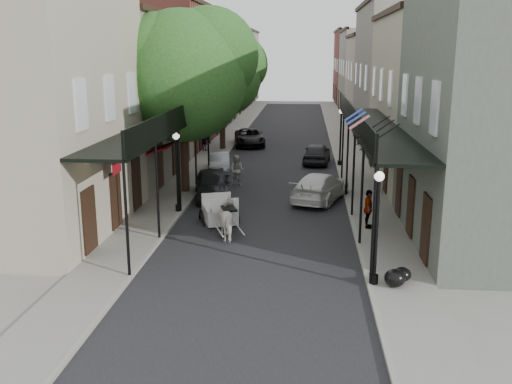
% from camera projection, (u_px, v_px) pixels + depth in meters
% --- Properties ---
extents(ground, '(140.00, 140.00, 0.00)m').
position_uv_depth(ground, '(253.00, 261.00, 20.77)').
color(ground, gray).
rests_on(ground, ground).
extents(road, '(8.00, 90.00, 0.01)m').
position_uv_depth(road, '(279.00, 160.00, 40.12)').
color(road, black).
rests_on(road, ground).
extents(sidewalk_left, '(2.20, 90.00, 0.12)m').
position_uv_depth(sidewalk_left, '(209.00, 158.00, 40.52)').
color(sidewalk_left, gray).
rests_on(sidewalk_left, ground).
extents(sidewalk_right, '(2.20, 90.00, 0.12)m').
position_uv_depth(sidewalk_right, '(351.00, 161.00, 39.68)').
color(sidewalk_right, gray).
rests_on(sidewalk_right, ground).
extents(building_row_left, '(5.00, 80.00, 10.50)m').
position_uv_depth(building_row_left, '(186.00, 78.00, 49.26)').
color(building_row_left, '#9E977E').
rests_on(building_row_left, ground).
extents(building_row_right, '(5.00, 80.00, 10.50)m').
position_uv_depth(building_row_right, '(388.00, 79.00, 47.81)').
color(building_row_right, gray).
rests_on(building_row_right, ground).
extents(gallery_left, '(2.20, 18.05, 4.88)m').
position_uv_depth(gallery_left, '(166.00, 125.00, 26.96)').
color(gallery_left, black).
rests_on(gallery_left, sidewalk_left).
extents(gallery_right, '(2.20, 18.05, 4.88)m').
position_uv_depth(gallery_right, '(371.00, 127.00, 26.15)').
color(gallery_right, black).
rests_on(gallery_right, sidewalk_right).
extents(tree_near, '(7.31, 6.80, 9.63)m').
position_uv_depth(tree_near, '(190.00, 70.00, 29.42)').
color(tree_near, '#382619').
rests_on(tree_near, sidewalk_left).
extents(tree_far, '(6.45, 6.00, 8.61)m').
position_uv_depth(tree_far, '(227.00, 73.00, 43.12)').
color(tree_far, '#382619').
rests_on(tree_far, sidewalk_left).
extents(lamppost_right_near, '(0.32, 0.32, 3.71)m').
position_uv_depth(lamppost_right_near, '(377.00, 226.00, 18.00)').
color(lamppost_right_near, black).
rests_on(lamppost_right_near, sidewalk_right).
extents(lamppost_left, '(0.32, 0.32, 3.71)m').
position_uv_depth(lamppost_left, '(177.00, 171.00, 26.43)').
color(lamppost_left, black).
rests_on(lamppost_left, sidewalk_left).
extents(lamppost_right_far, '(0.32, 0.32, 3.71)m').
position_uv_depth(lamppost_right_far, '(341.00, 136.00, 37.35)').
color(lamppost_right_far, black).
rests_on(lamppost_right_far, sidewalk_right).
extents(horse, '(1.43, 2.06, 1.59)m').
position_uv_depth(horse, '(230.00, 219.00, 23.23)').
color(horse, white).
rests_on(horse, ground).
extents(carriage, '(2.14, 2.65, 2.66)m').
position_uv_depth(carriage, '(218.00, 199.00, 25.50)').
color(carriage, black).
rests_on(carriage, ground).
extents(pedestrian_walking, '(0.97, 0.84, 1.72)m').
position_uv_depth(pedestrian_walking, '(237.00, 170.00, 32.44)').
color(pedestrian_walking, '#A7A59D').
rests_on(pedestrian_walking, ground).
extents(pedestrian_sidewalk_left, '(1.00, 0.58, 1.55)m').
position_uv_depth(pedestrian_sidewalk_left, '(204.00, 141.00, 43.03)').
color(pedestrian_sidewalk_left, gray).
rests_on(pedestrian_sidewalk_left, sidewalk_left).
extents(pedestrian_sidewalk_right, '(0.47, 1.00, 1.66)m').
position_uv_depth(pedestrian_sidewalk_right, '(368.00, 209.00, 24.09)').
color(pedestrian_sidewalk_right, gray).
rests_on(pedestrian_sidewalk_right, sidewalk_right).
extents(car_left_near, '(2.62, 4.66, 1.50)m').
position_uv_depth(car_left_near, '(212.00, 184.00, 29.55)').
color(car_left_near, black).
rests_on(car_left_near, ground).
extents(car_left_mid, '(1.81, 3.84, 1.22)m').
position_uv_depth(car_left_mid, '(219.00, 163.00, 36.06)').
color(car_left_mid, '#A9A9AF').
rests_on(car_left_mid, ground).
extents(car_left_far, '(3.04, 5.27, 1.38)m').
position_uv_depth(car_left_far, '(250.00, 137.00, 46.12)').
color(car_left_far, black).
rests_on(car_left_far, ground).
extents(car_right_near, '(3.45, 5.26, 1.42)m').
position_uv_depth(car_right_near, '(320.00, 187.00, 29.09)').
color(car_right_near, silver).
rests_on(car_right_near, ground).
extents(car_right_far, '(2.11, 4.30, 1.41)m').
position_uv_depth(car_right_far, '(317.00, 153.00, 38.76)').
color(car_right_far, black).
rests_on(car_right_far, ground).
extents(trash_bags, '(0.93, 1.08, 0.57)m').
position_uv_depth(trash_bags, '(398.00, 277.00, 18.31)').
color(trash_bags, black).
rests_on(trash_bags, sidewalk_right).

